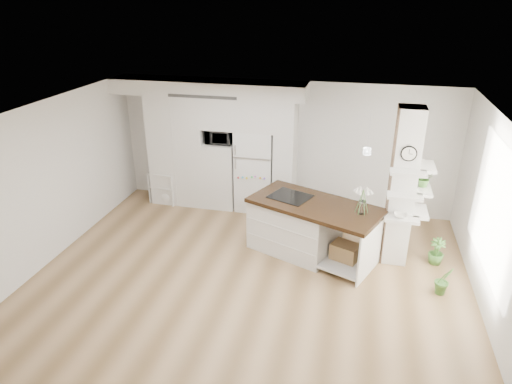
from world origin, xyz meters
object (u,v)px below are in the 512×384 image
refrigerator (256,170)px  floor_plant_a (444,280)px  bookshelf (165,189)px  kitchen_island (301,225)px

refrigerator → floor_plant_a: 4.28m
floor_plant_a → refrigerator: bearing=146.4°
refrigerator → bookshelf: bearing=-174.7°
bookshelf → floor_plant_a: 5.93m
refrigerator → bookshelf: refrigerator is taller
refrigerator → kitchen_island: refrigerator is taller
bookshelf → floor_plant_a: bearing=-14.5°
kitchen_island → bookshelf: size_ratio=3.49×
kitchen_island → floor_plant_a: kitchen_island is taller
refrigerator → floor_plant_a: refrigerator is taller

